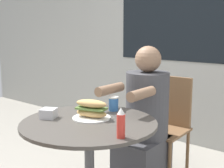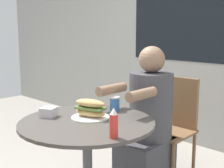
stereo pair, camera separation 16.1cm
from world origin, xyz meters
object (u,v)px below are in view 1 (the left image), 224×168
at_px(sandwich_on_plate, 91,110).
at_px(condiment_bottle, 121,123).
at_px(drink_cup, 114,103).
at_px(seated_diner, 144,131).
at_px(cafe_table, 89,150).
at_px(diner_chair, 167,118).

height_order(sandwich_on_plate, condiment_bottle, condiment_bottle).
relative_size(sandwich_on_plate, drink_cup, 2.45).
bearing_deg(drink_cup, seated_diner, 78.87).
distance_m(cafe_table, drink_cup, 0.38).
distance_m(diner_chair, condiment_bottle, 1.12).
height_order(sandwich_on_plate, drink_cup, sandwich_on_plate).
height_order(diner_chair, seated_diner, seated_diner).
bearing_deg(seated_diner, condiment_bottle, 112.16).
xyz_separation_m(seated_diner, condiment_bottle, (0.32, -0.69, 0.29)).
height_order(diner_chair, drink_cup, diner_chair).
bearing_deg(seated_diner, drink_cup, 76.56).
height_order(diner_chair, condiment_bottle, condiment_bottle).
bearing_deg(drink_cup, diner_chair, 85.26).
bearing_deg(diner_chair, sandwich_on_plate, 85.18).
xyz_separation_m(seated_diner, sandwich_on_plate, (-0.04, -0.53, 0.27)).
bearing_deg(condiment_bottle, diner_chair, 107.14).
bearing_deg(cafe_table, sandwich_on_plate, 119.83).
xyz_separation_m(diner_chair, condiment_bottle, (0.32, -1.04, 0.27)).
relative_size(cafe_table, seated_diner, 0.72).
bearing_deg(diner_chair, drink_cup, 82.95).
bearing_deg(seated_diner, cafe_table, 86.71).
distance_m(diner_chair, seated_diner, 0.35).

